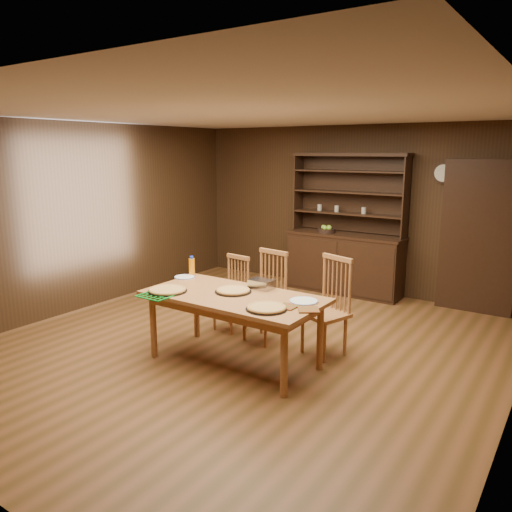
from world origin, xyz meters
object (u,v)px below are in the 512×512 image
Objects in this scene: chair_right at (330,303)px; chair_center at (268,293)px; chair_left at (234,291)px; juice_bottle at (192,266)px; china_hutch at (345,255)px; dining_table at (234,302)px.

chair_center is at bearing -159.97° from chair_right.
juice_bottle is at bearing -113.21° from chair_left.
juice_bottle is at bearing -104.79° from china_hutch.
chair_left is at bearing -178.23° from chair_center.
dining_table is 1.76× the size of chair_center.
chair_left is (-0.63, 0.85, -0.18)m from dining_table.
juice_bottle reaches higher than dining_table.
chair_right reaches higher than dining_table.
dining_table is at bearing -22.71° from juice_bottle.
dining_table is (0.16, -3.16, 0.07)m from china_hutch.
juice_bottle is (-1.61, -0.44, 0.28)m from chair_right.
chair_right is at bearing 15.28° from juice_bottle.
chair_center is 0.79m from chair_right.
chair_right reaches higher than chair_center.
chair_center is 0.98× the size of chair_right.
chair_right is (0.87, -2.34, -0.02)m from china_hutch.
china_hutch is at bearing 75.21° from juice_bottle.
china_hutch is 2.33× the size of chair_left.
chair_center is at bearing 96.25° from dining_table.
chair_center reaches higher than chair_left.
china_hutch reaches higher than juice_bottle.
chair_right is (0.79, 0.02, 0.01)m from chair_center.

